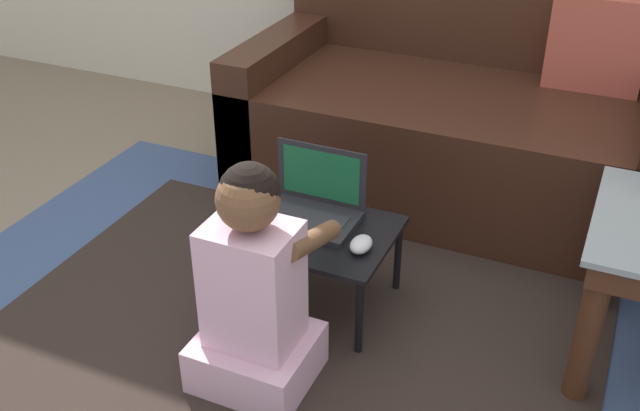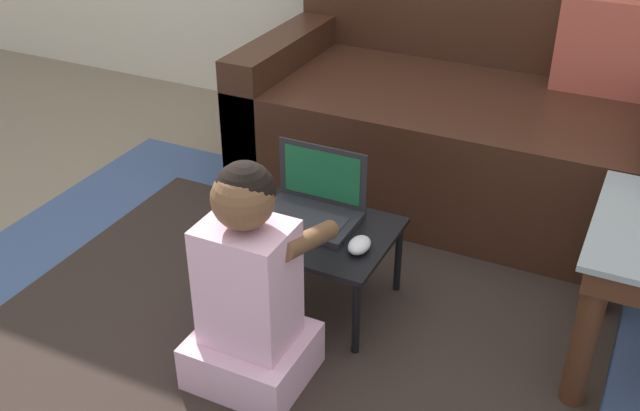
{
  "view_description": "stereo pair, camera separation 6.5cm",
  "coord_description": "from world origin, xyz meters",
  "px_view_note": "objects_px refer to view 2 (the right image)",
  "views": [
    {
      "loc": [
        0.85,
        -1.64,
        1.55
      ],
      "look_at": [
        0.01,
        0.23,
        0.35
      ],
      "focal_mm": 42.0,
      "sensor_mm": 36.0,
      "label": 1
    },
    {
      "loc": [
        0.91,
        -1.62,
        1.55
      ],
      "look_at": [
        0.01,
        0.23,
        0.35
      ],
      "focal_mm": 42.0,
      "sensor_mm": 36.0,
      "label": 2
    }
  ],
  "objects_px": {
    "computer_mouse": "(359,245)",
    "person_seated": "(250,291)",
    "laptop": "(312,208)",
    "couch": "(468,117)",
    "laptop_desk": "(316,238)"
  },
  "relations": [
    {
      "from": "computer_mouse",
      "to": "person_seated",
      "type": "xyz_separation_m",
      "value": [
        -0.18,
        -0.34,
        0.0
      ]
    },
    {
      "from": "laptop",
      "to": "person_seated",
      "type": "bearing_deg",
      "value": -85.72
    },
    {
      "from": "couch",
      "to": "laptop_desk",
      "type": "xyz_separation_m",
      "value": [
        -0.2,
        -1.0,
        -0.06
      ]
    },
    {
      "from": "laptop_desk",
      "to": "person_seated",
      "type": "distance_m",
      "value": 0.4
    },
    {
      "from": "couch",
      "to": "person_seated",
      "type": "bearing_deg",
      "value": -98.72
    },
    {
      "from": "couch",
      "to": "person_seated",
      "type": "height_order",
      "value": "couch"
    },
    {
      "from": "computer_mouse",
      "to": "couch",
      "type": "bearing_deg",
      "value": 88.23
    },
    {
      "from": "couch",
      "to": "computer_mouse",
      "type": "bearing_deg",
      "value": -91.77
    },
    {
      "from": "laptop_desk",
      "to": "person_seated",
      "type": "xyz_separation_m",
      "value": [
        -0.01,
        -0.39,
        0.05
      ]
    },
    {
      "from": "computer_mouse",
      "to": "person_seated",
      "type": "height_order",
      "value": "person_seated"
    },
    {
      "from": "couch",
      "to": "laptop_desk",
      "type": "relative_size",
      "value": 3.5
    },
    {
      "from": "person_seated",
      "to": "couch",
      "type": "bearing_deg",
      "value": 81.28
    },
    {
      "from": "laptop_desk",
      "to": "laptop",
      "type": "xyz_separation_m",
      "value": [
        -0.04,
        0.06,
        0.07
      ]
    },
    {
      "from": "laptop",
      "to": "laptop_desk",
      "type": "bearing_deg",
      "value": -52.29
    },
    {
      "from": "couch",
      "to": "computer_mouse",
      "type": "height_order",
      "value": "couch"
    }
  ]
}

